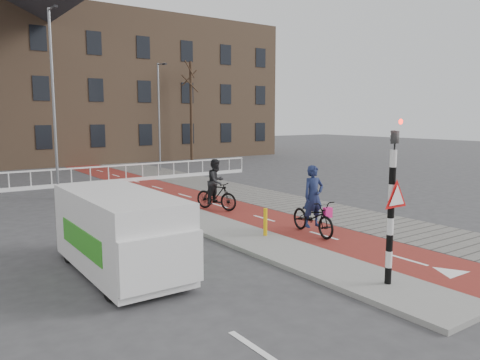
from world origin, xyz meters
TOP-DOWN VIEW (x-y plane):
  - ground at (0.00, 0.00)m, footprint 120.00×120.00m
  - bike_lane at (1.50, 10.00)m, footprint 2.50×60.00m
  - sidewalk at (4.30, 10.00)m, footprint 3.00×60.00m
  - curb_island at (-0.70, 4.00)m, footprint 1.80×16.00m
  - traffic_signal at (-0.60, -2.02)m, footprint 0.80×0.80m
  - bollard at (-0.23, 2.73)m, footprint 0.12×0.12m
  - cyclist_near at (1.35, 2.33)m, footprint 1.05×2.20m
  - cyclist_far at (0.93, 7.35)m, footprint 1.23×1.94m
  - van at (-4.91, 2.32)m, footprint 1.84×4.47m
  - railing at (-5.00, 17.00)m, footprint 28.00×0.10m
  - tree_right at (10.13, 25.73)m, footprint 0.24×0.24m
  - streetlight_near at (-3.53, 13.55)m, footprint 0.12×0.12m
  - streetlight_right at (5.03, 21.05)m, footprint 0.12×0.12m

SIDE VIEW (x-z plane):
  - ground at x=0.00m, z-range 0.00..0.00m
  - bike_lane at x=1.50m, z-range 0.00..0.01m
  - sidewalk at x=4.30m, z-range 0.00..0.01m
  - curb_island at x=-0.70m, z-range 0.00..0.12m
  - railing at x=-5.00m, z-range -0.19..0.80m
  - bollard at x=-0.23m, z-range 0.12..0.95m
  - cyclist_near at x=1.35m, z-range -0.35..1.82m
  - cyclist_far at x=0.93m, z-range -0.16..1.85m
  - van at x=-4.91m, z-range 0.05..1.97m
  - traffic_signal at x=-0.60m, z-range 0.15..3.83m
  - streetlight_right at x=5.03m, z-range 0.00..7.17m
  - tree_right at x=10.13m, z-range 0.00..8.03m
  - streetlight_near at x=-3.53m, z-range 0.00..8.26m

